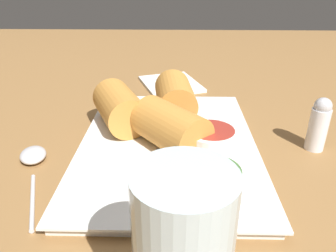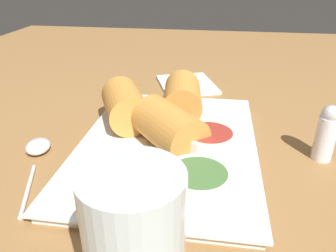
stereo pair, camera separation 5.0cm
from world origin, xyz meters
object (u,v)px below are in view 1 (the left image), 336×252
(serving_plate, at_px, (168,146))
(napkin, at_px, (171,84))
(dipping_bowl_near, at_px, (211,140))
(salt_shaker, at_px, (320,125))
(dipping_bowl_far, at_px, (212,181))
(spoon, at_px, (33,159))

(serving_plate, relative_size, napkin, 2.11)
(dipping_bowl_near, bearing_deg, salt_shaker, 102.79)
(serving_plate, height_order, napkin, serving_plate)
(dipping_bowl_far, relative_size, napkin, 0.45)
(dipping_bowl_near, distance_m, dipping_bowl_far, 0.09)
(dipping_bowl_far, xyz_separation_m, napkin, (-0.39, -0.05, -0.03))
(serving_plate, relative_size, salt_shaker, 4.38)
(dipping_bowl_far, bearing_deg, napkin, -172.69)
(napkin, bearing_deg, spoon, -29.71)
(napkin, distance_m, salt_shaker, 0.34)
(dipping_bowl_far, height_order, napkin, dipping_bowl_far)
(napkin, bearing_deg, dipping_bowl_far, 7.31)
(dipping_bowl_near, bearing_deg, napkin, -169.25)
(dipping_bowl_near, height_order, napkin, dipping_bowl_near)
(dipping_bowl_far, bearing_deg, salt_shaker, 127.98)
(dipping_bowl_far, height_order, salt_shaker, salt_shaker)
(salt_shaker, bearing_deg, serving_plate, -87.67)
(serving_plate, height_order, salt_shaker, salt_shaker)
(salt_shaker, bearing_deg, napkin, -141.74)
(dipping_bowl_near, xyz_separation_m, salt_shaker, (-0.03, 0.15, 0.01))
(spoon, distance_m, napkin, 0.36)
(spoon, relative_size, salt_shaker, 2.06)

